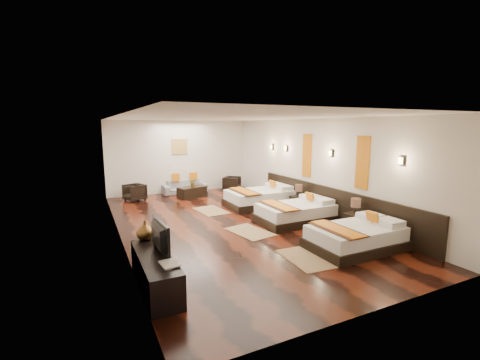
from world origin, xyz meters
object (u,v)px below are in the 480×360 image
bed_near (356,237)px  armchair_left (135,192)px  armchair_right (232,184)px  figurine (145,230)px  tv_console (155,271)px  tv (155,237)px  bed_far (260,198)px  sofa (185,187)px  nightstand_b (298,202)px  bed_mid (296,212)px  book (161,266)px  table_plant (193,183)px  coffee_table (192,192)px  nightstand_a (355,221)px

bed_near → armchair_left: 7.65m
armchair_right → figurine: bearing=-176.5°
tv_console → tv: (0.05, 0.13, 0.53)m
bed_far → sofa: bearing=117.3°
nightstand_b → bed_mid: bearing=-128.5°
sofa → armchair_right: size_ratio=2.65×
bed_far → book: size_ratio=6.40×
sofa → table_plant: size_ratio=6.02×
nightstand_b → table_plant: size_ratio=2.93×
bed_mid → table_plant: bed_mid is taller
tv_console → coffee_table: tv_console is taller
book → armchair_right: size_ratio=0.52×
bed_near → armchair_left: bearing=117.8°
tv → book: bearing=172.1°
tv → table_plant: bearing=-26.1°
bed_far → tv: size_ratio=2.40×
tv_console → sofa: (2.59, 7.17, -0.03)m
table_plant → tv_console: bearing=-112.8°
bed_near → armchair_left: bed_near is taller
tv_console → tv: bearing=69.6°
bed_far → coffee_table: size_ratio=2.14×
bed_near → tv_console: size_ratio=1.11×
figurine → armchair_right: bearing=53.4°
figurine → tv_console: bearing=-90.0°
armchair_left → table_plant: size_ratio=2.28×
bed_far → sofa: 3.51m
bed_mid → bed_far: bearing=90.0°
bed_mid → table_plant: bearing=110.2°
bed_mid → armchair_left: bed_mid is taller
armchair_left → table_plant: (2.01, -0.36, 0.25)m
bed_mid → nightstand_b: nightstand_b is taller
tv_console → table_plant: 6.82m
nightstand_a → armchair_right: size_ratio=1.35×
book → armchair_right: 8.52m
figurine → table_plant: figurine is taller
tv_console → armchair_right: armchair_right is taller
coffee_table → figurine: bearing=-115.4°
nightstand_b → armchair_left: nightstand_b is taller
figurine → armchair_right: size_ratio=0.54×
nightstand_b → armchair_right: 3.83m
sofa → armchair_left: armchair_left is taller
armchair_left → table_plant: table_plant is taller
nightstand_a → book: (-4.95, -1.16, 0.26)m
nightstand_b → sofa: 4.80m
sofa → tv: bearing=-110.3°
sofa → armchair_right: bearing=-12.2°
figurine → armchair_right: figurine is taller
book → coffee_table: bearing=69.0°
book → armchair_right: bearing=58.6°
bed_mid → book: 4.91m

